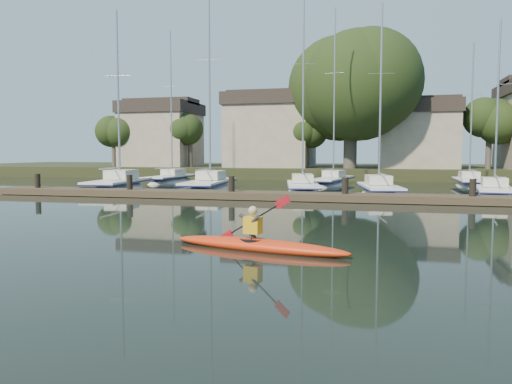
% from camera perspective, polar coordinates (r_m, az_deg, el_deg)
% --- Properties ---
extents(ground, '(160.00, 160.00, 0.00)m').
position_cam_1_polar(ground, '(12.64, -8.15, -6.72)').
color(ground, black).
rests_on(ground, ground).
extents(kayak, '(4.87, 1.73, 1.55)m').
position_cam_1_polar(kayak, '(12.64, 0.18, -5.81)').
color(kayak, red).
rests_on(kayak, ground).
extents(dock, '(34.00, 2.00, 1.80)m').
position_cam_1_polar(dock, '(26.00, 3.53, -0.44)').
color(dock, '#4E3E2C').
rests_on(dock, ground).
extents(sailboat_0, '(3.13, 8.39, 13.00)m').
position_cam_1_polar(sailboat_0, '(33.96, -15.40, -0.13)').
color(sailboat_0, white).
rests_on(sailboat_0, ground).
extents(sailboat_1, '(2.91, 9.05, 14.56)m').
position_cam_1_polar(sailboat_1, '(32.75, -5.36, -0.13)').
color(sailboat_1, white).
rests_on(sailboat_1, ground).
extents(sailboat_2, '(3.45, 8.42, 13.59)m').
position_cam_1_polar(sailboat_2, '(31.21, 5.34, -0.30)').
color(sailboat_2, white).
rests_on(sailboat_2, ground).
extents(sailboat_3, '(3.14, 7.74, 12.13)m').
position_cam_1_polar(sailboat_3, '(29.81, 13.90, -0.67)').
color(sailboat_3, white).
rests_on(sailboat_3, ground).
extents(sailboat_4, '(2.65, 6.49, 10.71)m').
position_cam_1_polar(sailboat_4, '(30.20, 25.57, -0.90)').
color(sailboat_4, white).
rests_on(sailboat_4, ground).
extents(sailboat_5, '(2.15, 8.20, 13.49)m').
position_cam_1_polar(sailboat_5, '(41.82, -9.67, 0.88)').
color(sailboat_5, white).
rests_on(sailboat_5, ground).
extents(sailboat_6, '(3.28, 9.27, 14.45)m').
position_cam_1_polar(sailboat_6, '(38.43, 8.73, 0.57)').
color(sailboat_6, white).
rests_on(sailboat_6, ground).
extents(sailboat_7, '(1.93, 7.16, 11.52)m').
position_cam_1_polar(sailboat_7, '(39.59, 23.21, 0.37)').
color(sailboat_7, white).
rests_on(sailboat_7, ground).
extents(shore, '(90.00, 25.25, 12.75)m').
position_cam_1_polar(shore, '(51.86, 10.62, 5.32)').
color(shore, black).
rests_on(shore, ground).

